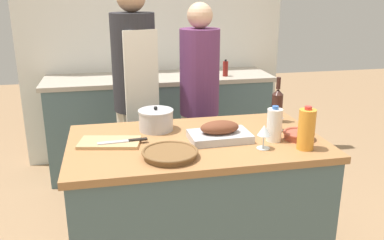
{
  "coord_description": "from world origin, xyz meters",
  "views": [
    {
      "loc": [
        -0.48,
        -2.14,
        1.72
      ],
      "look_at": [
        0.0,
        0.12,
        0.98
      ],
      "focal_mm": 38.0,
      "sensor_mm": 36.0,
      "label": 1
    }
  ],
  "objects_px": {
    "wine_bottle_green": "(277,104)",
    "condiment_bottle_tall": "(198,64)",
    "milk_jug": "(274,125)",
    "condiment_bottle_short": "(225,69)",
    "knife_chef": "(124,141)",
    "person_cook_aproned": "(135,92)",
    "wine_glass_left": "(264,131)",
    "wicker_basket": "(170,153)",
    "juice_jug": "(306,129)",
    "wine_glass_right": "(278,114)",
    "mixing_bowl": "(299,135)",
    "cutting_board": "(110,142)",
    "roasting_pan": "(220,133)",
    "person_cook_guest": "(199,98)",
    "stock_pot": "(156,120)"
  },
  "relations": [
    {
      "from": "wine_bottle_green",
      "to": "wine_glass_right",
      "type": "distance_m",
      "value": 0.18
    },
    {
      "from": "roasting_pan",
      "to": "knife_chef",
      "type": "height_order",
      "value": "roasting_pan"
    },
    {
      "from": "milk_jug",
      "to": "condiment_bottle_tall",
      "type": "xyz_separation_m",
      "value": [
        -0.03,
        1.81,
        0.04
      ]
    },
    {
      "from": "wicker_basket",
      "to": "roasting_pan",
      "type": "bearing_deg",
      "value": 31.06
    },
    {
      "from": "knife_chef",
      "to": "stock_pot",
      "type": "bearing_deg",
      "value": 46.21
    },
    {
      "from": "stock_pot",
      "to": "person_cook_guest",
      "type": "bearing_deg",
      "value": 56.64
    },
    {
      "from": "wicker_basket",
      "to": "person_cook_guest",
      "type": "xyz_separation_m",
      "value": [
        0.4,
        1.08,
        -0.0
      ]
    },
    {
      "from": "knife_chef",
      "to": "condiment_bottle_short",
      "type": "height_order",
      "value": "condiment_bottle_short"
    },
    {
      "from": "milk_jug",
      "to": "knife_chef",
      "type": "relative_size",
      "value": 0.74
    },
    {
      "from": "wicker_basket",
      "to": "condiment_bottle_short",
      "type": "xyz_separation_m",
      "value": [
        0.81,
        1.74,
        0.09
      ]
    },
    {
      "from": "cutting_board",
      "to": "condiment_bottle_short",
      "type": "xyz_separation_m",
      "value": [
        1.11,
        1.49,
        0.11
      ]
    },
    {
      "from": "juice_jug",
      "to": "milk_jug",
      "type": "distance_m",
      "value": 0.19
    },
    {
      "from": "stock_pot",
      "to": "mixing_bowl",
      "type": "xyz_separation_m",
      "value": [
        0.79,
        -0.33,
        -0.04
      ]
    },
    {
      "from": "wine_bottle_green",
      "to": "condiment_bottle_tall",
      "type": "bearing_deg",
      "value": 97.34
    },
    {
      "from": "stock_pot",
      "to": "person_cook_guest",
      "type": "distance_m",
      "value": 0.76
    },
    {
      "from": "cutting_board",
      "to": "person_cook_guest",
      "type": "relative_size",
      "value": 0.22
    },
    {
      "from": "juice_jug",
      "to": "wine_glass_left",
      "type": "relative_size",
      "value": 1.78
    },
    {
      "from": "mixing_bowl",
      "to": "person_cook_guest",
      "type": "bearing_deg",
      "value": 110.91
    },
    {
      "from": "milk_jug",
      "to": "wine_bottle_green",
      "type": "height_order",
      "value": "wine_bottle_green"
    },
    {
      "from": "stock_pot",
      "to": "condiment_bottle_tall",
      "type": "distance_m",
      "value": 1.6
    },
    {
      "from": "stock_pot",
      "to": "person_cook_aproned",
      "type": "height_order",
      "value": "person_cook_aproned"
    },
    {
      "from": "knife_chef",
      "to": "person_cook_aproned",
      "type": "xyz_separation_m",
      "value": [
        0.13,
        0.84,
        0.08
      ]
    },
    {
      "from": "milk_jug",
      "to": "knife_chef",
      "type": "xyz_separation_m",
      "value": [
        -0.84,
        0.11,
        -0.07
      ]
    },
    {
      "from": "wine_glass_left",
      "to": "wicker_basket",
      "type": "bearing_deg",
      "value": -178.18
    },
    {
      "from": "wicker_basket",
      "to": "wine_bottle_green",
      "type": "relative_size",
      "value": 0.99
    },
    {
      "from": "wicker_basket",
      "to": "juice_jug",
      "type": "xyz_separation_m",
      "value": [
        0.74,
        -0.03,
        0.09
      ]
    },
    {
      "from": "wine_bottle_green",
      "to": "knife_chef",
      "type": "xyz_separation_m",
      "value": [
        -0.99,
        -0.22,
        -0.1
      ]
    },
    {
      "from": "mixing_bowl",
      "to": "condiment_bottle_tall",
      "type": "height_order",
      "value": "condiment_bottle_tall"
    },
    {
      "from": "milk_jug",
      "to": "wine_glass_right",
      "type": "distance_m",
      "value": 0.18
    },
    {
      "from": "milk_jug",
      "to": "condiment_bottle_tall",
      "type": "height_order",
      "value": "condiment_bottle_tall"
    },
    {
      "from": "mixing_bowl",
      "to": "juice_jug",
      "type": "xyz_separation_m",
      "value": [
        -0.04,
        -0.15,
        0.09
      ]
    },
    {
      "from": "stock_pot",
      "to": "wine_bottle_green",
      "type": "bearing_deg",
      "value": 0.25
    },
    {
      "from": "roasting_pan",
      "to": "stock_pot",
      "type": "height_order",
      "value": "stock_pot"
    },
    {
      "from": "wicker_basket",
      "to": "wine_bottle_green",
      "type": "bearing_deg",
      "value": 30.08
    },
    {
      "from": "milk_jug",
      "to": "condiment_bottle_short",
      "type": "height_order",
      "value": "milk_jug"
    },
    {
      "from": "wicker_basket",
      "to": "condiment_bottle_short",
      "type": "distance_m",
      "value": 1.92
    },
    {
      "from": "cutting_board",
      "to": "knife_chef",
      "type": "distance_m",
      "value": 0.09
    },
    {
      "from": "wicker_basket",
      "to": "cutting_board",
      "type": "distance_m",
      "value": 0.4
    },
    {
      "from": "person_cook_aproned",
      "to": "person_cook_guest",
      "type": "height_order",
      "value": "person_cook_aproned"
    },
    {
      "from": "wine_glass_left",
      "to": "condiment_bottle_short",
      "type": "xyz_separation_m",
      "value": [
        0.29,
        1.73,
        0.02
      ]
    },
    {
      "from": "juice_jug",
      "to": "wine_glass_right",
      "type": "xyz_separation_m",
      "value": [
        -0.03,
        0.31,
        -0.01
      ]
    },
    {
      "from": "juice_jug",
      "to": "wine_glass_right",
      "type": "height_order",
      "value": "juice_jug"
    },
    {
      "from": "wine_glass_left",
      "to": "knife_chef",
      "type": "distance_m",
      "value": 0.77
    },
    {
      "from": "condiment_bottle_short",
      "to": "wine_glass_right",
      "type": "bearing_deg",
      "value": -93.89
    },
    {
      "from": "wicker_basket",
      "to": "cutting_board",
      "type": "bearing_deg",
      "value": 139.58
    },
    {
      "from": "roasting_pan",
      "to": "condiment_bottle_short",
      "type": "xyz_separation_m",
      "value": [
        0.49,
        1.55,
        0.07
      ]
    },
    {
      "from": "condiment_bottle_tall",
      "to": "person_cook_aproned",
      "type": "distance_m",
      "value": 1.09
    },
    {
      "from": "cutting_board",
      "to": "condiment_bottle_short",
      "type": "distance_m",
      "value": 1.86
    },
    {
      "from": "juice_jug",
      "to": "knife_chef",
      "type": "relative_size",
      "value": 0.86
    },
    {
      "from": "condiment_bottle_tall",
      "to": "stock_pot",
      "type": "bearing_deg",
      "value": -112.01
    }
  ]
}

